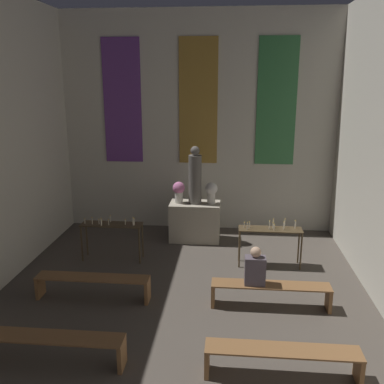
{
  "coord_description": "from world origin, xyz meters",
  "views": [
    {
      "loc": [
        0.85,
        0.09,
        3.94
      ],
      "look_at": [
        0.0,
        9.35,
        1.45
      ],
      "focal_mm": 40.0,
      "sensor_mm": 36.0,
      "label": 1
    }
  ],
  "objects_px": {
    "statue": "(195,177)",
    "flower_vase_right": "(211,191)",
    "pew_back_left": "(93,282)",
    "person_seated": "(255,268)",
    "altar": "(195,221)",
    "candle_rack_right": "(270,234)",
    "pew_third_right": "(282,356)",
    "candle_rack_left": "(112,229)",
    "pew_back_right": "(270,290)",
    "pew_third_left": "(51,343)",
    "flower_vase_left": "(179,191)"
  },
  "relations": [
    {
      "from": "statue",
      "to": "flower_vase_right",
      "type": "height_order",
      "value": "statue"
    },
    {
      "from": "pew_back_left",
      "to": "person_seated",
      "type": "height_order",
      "value": "person_seated"
    },
    {
      "from": "altar",
      "to": "statue",
      "type": "bearing_deg",
      "value": 0.0
    },
    {
      "from": "altar",
      "to": "candle_rack_right",
      "type": "height_order",
      "value": "candle_rack_right"
    },
    {
      "from": "pew_third_right",
      "to": "person_seated",
      "type": "bearing_deg",
      "value": 98.7
    },
    {
      "from": "candle_rack_left",
      "to": "person_seated",
      "type": "bearing_deg",
      "value": -30.28
    },
    {
      "from": "altar",
      "to": "person_seated",
      "type": "height_order",
      "value": "person_seated"
    },
    {
      "from": "pew_back_right",
      "to": "altar",
      "type": "bearing_deg",
      "value": 117.03
    },
    {
      "from": "pew_back_left",
      "to": "candle_rack_left",
      "type": "bearing_deg",
      "value": 93.96
    },
    {
      "from": "pew_third_left",
      "to": "statue",
      "type": "bearing_deg",
      "value": 72.22
    },
    {
      "from": "statue",
      "to": "candle_rack_right",
      "type": "bearing_deg",
      "value": -38.22
    },
    {
      "from": "candle_rack_right",
      "to": "pew_third_left",
      "type": "relative_size",
      "value": 0.65
    },
    {
      "from": "flower_vase_right",
      "to": "candle_rack_right",
      "type": "xyz_separation_m",
      "value": [
        1.33,
        -1.36,
        -0.55
      ]
    },
    {
      "from": "pew_third_left",
      "to": "pew_back_right",
      "type": "xyz_separation_m",
      "value": [
        3.21,
        1.86,
        0.0
      ]
    },
    {
      "from": "pew_back_right",
      "to": "candle_rack_right",
      "type": "bearing_deg",
      "value": 86.01
    },
    {
      "from": "statue",
      "to": "pew_back_left",
      "type": "relative_size",
      "value": 0.68
    },
    {
      "from": "pew_third_right",
      "to": "candle_rack_left",
      "type": "bearing_deg",
      "value": 132.5
    },
    {
      "from": "candle_rack_left",
      "to": "person_seated",
      "type": "height_order",
      "value": "person_seated"
    },
    {
      "from": "altar",
      "to": "pew_third_left",
      "type": "relative_size",
      "value": 0.59
    },
    {
      "from": "flower_vase_left",
      "to": "flower_vase_right",
      "type": "bearing_deg",
      "value": 0.0
    },
    {
      "from": "pew_third_right",
      "to": "pew_back_left",
      "type": "relative_size",
      "value": 1.0
    },
    {
      "from": "candle_rack_right",
      "to": "pew_third_right",
      "type": "height_order",
      "value": "candle_rack_right"
    },
    {
      "from": "pew_third_right",
      "to": "pew_back_right",
      "type": "xyz_separation_m",
      "value": [
        0.0,
        1.86,
        0.0
      ]
    },
    {
      "from": "flower_vase_left",
      "to": "pew_third_left",
      "type": "xyz_separation_m",
      "value": [
        -1.21,
        -5.01,
        -0.94
      ]
    },
    {
      "from": "pew_third_left",
      "to": "pew_back_left",
      "type": "xyz_separation_m",
      "value": [
        0.0,
        1.86,
        0.0
      ]
    },
    {
      "from": "flower_vase_right",
      "to": "pew_back_right",
      "type": "distance_m",
      "value": 3.5
    },
    {
      "from": "pew_third_right",
      "to": "person_seated",
      "type": "height_order",
      "value": "person_seated"
    },
    {
      "from": "candle_rack_right",
      "to": "statue",
      "type": "bearing_deg",
      "value": 141.78
    },
    {
      "from": "flower_vase_right",
      "to": "altar",
      "type": "bearing_deg",
      "value": 180.0
    },
    {
      "from": "candle_rack_left",
      "to": "candle_rack_right",
      "type": "distance_m",
      "value": 3.46
    },
    {
      "from": "flower_vase_left",
      "to": "flower_vase_right",
      "type": "xyz_separation_m",
      "value": [
        0.8,
        0.0,
        0.0
      ]
    },
    {
      "from": "candle_rack_left",
      "to": "statue",
      "type": "bearing_deg",
      "value": 38.32
    },
    {
      "from": "altar",
      "to": "pew_third_right",
      "type": "xyz_separation_m",
      "value": [
        1.61,
        -5.01,
        -0.15
      ]
    },
    {
      "from": "candle_rack_left",
      "to": "pew_third_right",
      "type": "relative_size",
      "value": 0.65
    },
    {
      "from": "altar",
      "to": "pew_back_right",
      "type": "height_order",
      "value": "altar"
    },
    {
      "from": "person_seated",
      "to": "pew_back_right",
      "type": "bearing_deg",
      "value": 0.0
    },
    {
      "from": "altar",
      "to": "candle_rack_right",
      "type": "xyz_separation_m",
      "value": [
        1.73,
        -1.36,
        0.24
      ]
    },
    {
      "from": "flower_vase_right",
      "to": "pew_back_right",
      "type": "height_order",
      "value": "flower_vase_right"
    },
    {
      "from": "pew_third_left",
      "to": "altar",
      "type": "bearing_deg",
      "value": 72.22
    },
    {
      "from": "pew_third_right",
      "to": "flower_vase_right",
      "type": "bearing_deg",
      "value": 103.54
    },
    {
      "from": "person_seated",
      "to": "flower_vase_right",
      "type": "bearing_deg",
      "value": 106.32
    },
    {
      "from": "flower_vase_left",
      "to": "person_seated",
      "type": "distance_m",
      "value": 3.63
    },
    {
      "from": "candle_rack_left",
      "to": "pew_third_left",
      "type": "height_order",
      "value": "candle_rack_left"
    },
    {
      "from": "statue",
      "to": "flower_vase_left",
      "type": "distance_m",
      "value": 0.53
    },
    {
      "from": "statue",
      "to": "flower_vase_left",
      "type": "relative_size",
      "value": 2.67
    },
    {
      "from": "pew_third_left",
      "to": "pew_back_left",
      "type": "height_order",
      "value": "same"
    },
    {
      "from": "flower_vase_left",
      "to": "candle_rack_right",
      "type": "xyz_separation_m",
      "value": [
        2.13,
        -1.36,
        -0.55
      ]
    },
    {
      "from": "statue",
      "to": "pew_third_right",
      "type": "bearing_deg",
      "value": -72.22
    },
    {
      "from": "flower_vase_left",
      "to": "pew_back_left",
      "type": "distance_m",
      "value": 3.5
    },
    {
      "from": "flower_vase_left",
      "to": "pew_back_right",
      "type": "distance_m",
      "value": 3.85
    }
  ]
}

